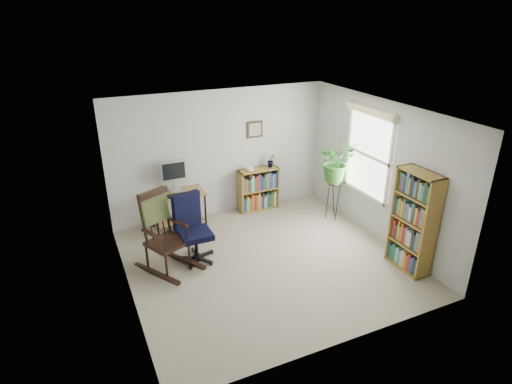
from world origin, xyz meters
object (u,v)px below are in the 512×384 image
desk (179,210)px  office_chair (195,229)px  rocking_chair (166,232)px  low_bookshelf (258,189)px  tall_bookshelf (414,222)px

desk → office_chair: office_chair is taller
desk → office_chair: 1.22m
desk → rocking_chair: 1.39m
low_bookshelf → tall_bookshelf: (1.22, -2.87, 0.37)m
office_chair → desk: bearing=71.9°
desk → office_chair: bearing=-92.0°
office_chair → tall_bookshelf: (2.91, -1.55, 0.24)m
desk → low_bookshelf: bearing=4.2°
office_chair → tall_bookshelf: size_ratio=0.70×
office_chair → tall_bookshelf: bearing=-44.1°
desk → low_bookshelf: size_ratio=1.12×
desk → tall_bookshelf: tall_bookshelf is taller
rocking_chair → tall_bookshelf: bearing=-49.4°
rocking_chair → office_chair: bearing=-17.8°
tall_bookshelf → rocking_chair: bearing=156.2°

